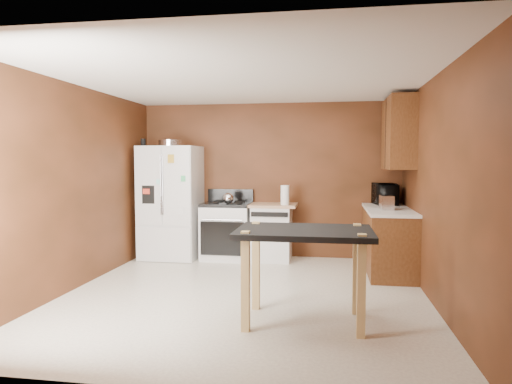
% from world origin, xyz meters
% --- Properties ---
extents(floor, '(4.50, 4.50, 0.00)m').
position_xyz_m(floor, '(0.00, 0.00, 0.00)').
color(floor, white).
rests_on(floor, ground).
extents(ceiling, '(4.50, 4.50, 0.00)m').
position_xyz_m(ceiling, '(0.00, 0.00, 2.50)').
color(ceiling, white).
rests_on(ceiling, ground).
extents(wall_back, '(4.20, 0.00, 4.20)m').
position_xyz_m(wall_back, '(0.00, 2.25, 1.25)').
color(wall_back, brown).
rests_on(wall_back, ground).
extents(wall_front, '(4.20, 0.00, 4.20)m').
position_xyz_m(wall_front, '(0.00, -2.25, 1.25)').
color(wall_front, brown).
rests_on(wall_front, ground).
extents(wall_left, '(0.00, 4.50, 4.50)m').
position_xyz_m(wall_left, '(-2.10, 0.00, 1.25)').
color(wall_left, brown).
rests_on(wall_left, ground).
extents(wall_right, '(0.00, 4.50, 4.50)m').
position_xyz_m(wall_right, '(2.10, 0.00, 1.25)').
color(wall_right, brown).
rests_on(wall_right, ground).
extents(roasting_pan, '(0.40, 0.40, 0.10)m').
position_xyz_m(roasting_pan, '(-1.53, 1.85, 1.85)').
color(roasting_pan, silver).
rests_on(roasting_pan, refrigerator).
extents(pen_cup, '(0.08, 0.08, 0.12)m').
position_xyz_m(pen_cup, '(-1.97, 1.79, 1.86)').
color(pen_cup, black).
rests_on(pen_cup, refrigerator).
extents(kettle, '(0.17, 0.17, 0.17)m').
position_xyz_m(kettle, '(-0.58, 1.76, 0.99)').
color(kettle, silver).
rests_on(kettle, gas_range).
extents(paper_towel, '(0.17, 0.17, 0.30)m').
position_xyz_m(paper_towel, '(0.30, 1.82, 1.04)').
color(paper_towel, white).
rests_on(paper_towel, dishwasher).
extents(green_canister, '(0.09, 0.09, 0.10)m').
position_xyz_m(green_canister, '(0.27, 1.97, 0.94)').
color(green_canister, green).
rests_on(green_canister, dishwasher).
extents(toaster, '(0.18, 0.27, 0.19)m').
position_xyz_m(toaster, '(1.75, 1.31, 1.00)').
color(toaster, silver).
rests_on(toaster, right_cabinets).
extents(microwave, '(0.45, 0.59, 0.29)m').
position_xyz_m(microwave, '(1.81, 2.04, 1.05)').
color(microwave, black).
rests_on(microwave, right_cabinets).
extents(refrigerator, '(0.90, 0.80, 1.80)m').
position_xyz_m(refrigerator, '(-1.55, 1.86, 0.90)').
color(refrigerator, white).
rests_on(refrigerator, ground).
extents(gas_range, '(0.76, 0.68, 1.10)m').
position_xyz_m(gas_range, '(-0.64, 1.92, 0.46)').
color(gas_range, white).
rests_on(gas_range, ground).
extents(dishwasher, '(0.78, 0.63, 0.89)m').
position_xyz_m(dishwasher, '(0.08, 1.95, 0.45)').
color(dishwasher, white).
rests_on(dishwasher, ground).
extents(right_cabinets, '(0.63, 1.58, 2.45)m').
position_xyz_m(right_cabinets, '(1.84, 1.48, 0.91)').
color(right_cabinets, brown).
rests_on(right_cabinets, ground).
extents(island, '(1.31, 0.88, 0.93)m').
position_xyz_m(island, '(0.73, -0.77, 0.78)').
color(island, black).
rests_on(island, ground).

